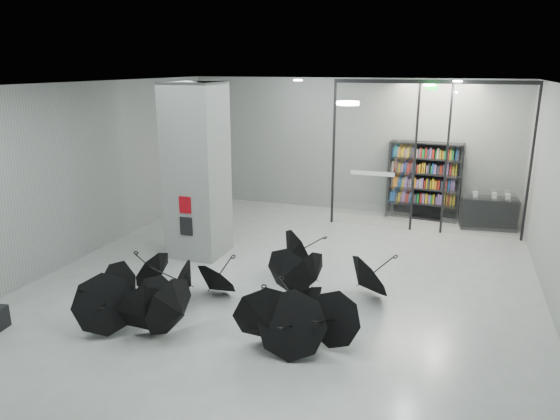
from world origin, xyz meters
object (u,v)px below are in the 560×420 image
(shop_counter, at_px, (488,213))
(umbrella_cluster, at_px, (235,301))
(column, at_px, (197,171))
(bookshelf, at_px, (424,181))

(shop_counter, distance_m, umbrella_cluster, 8.37)
(column, height_order, umbrella_cluster, column)
(shop_counter, bearing_deg, column, -153.52)
(bookshelf, relative_size, umbrella_cluster, 0.42)
(column, bearing_deg, umbrella_cluster, -52.47)
(shop_counter, bearing_deg, umbrella_cluster, -128.86)
(column, relative_size, umbrella_cluster, 0.74)
(column, bearing_deg, shop_counter, 33.06)
(column, distance_m, shop_counter, 8.04)
(shop_counter, height_order, umbrella_cluster, umbrella_cluster)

